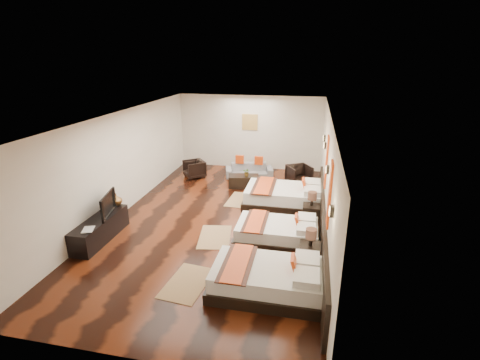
% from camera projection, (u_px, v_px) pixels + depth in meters
% --- Properties ---
extents(floor, '(5.50, 9.50, 0.01)m').
position_uv_depth(floor, '(219.00, 219.00, 9.51)').
color(floor, black).
rests_on(floor, ground).
extents(ceiling, '(5.50, 9.50, 0.01)m').
position_uv_depth(ceiling, '(216.00, 116.00, 8.56)').
color(ceiling, white).
rests_on(ceiling, floor).
extents(back_wall, '(5.50, 0.01, 2.80)m').
position_uv_depth(back_wall, '(250.00, 132.00, 13.41)').
color(back_wall, silver).
rests_on(back_wall, floor).
extents(left_wall, '(0.01, 9.50, 2.80)m').
position_uv_depth(left_wall, '(121.00, 164.00, 9.55)').
color(left_wall, silver).
rests_on(left_wall, floor).
extents(right_wall, '(0.01, 9.50, 2.80)m').
position_uv_depth(right_wall, '(327.00, 177.00, 8.51)').
color(right_wall, silver).
rests_on(right_wall, floor).
extents(headboard_panel, '(0.08, 6.60, 0.90)m').
position_uv_depth(headboard_panel, '(322.00, 227.00, 8.10)').
color(headboard_panel, black).
rests_on(headboard_panel, floor).
extents(bed_near, '(2.11, 1.32, 0.80)m').
position_uv_depth(bed_near, '(268.00, 278.00, 6.53)').
color(bed_near, black).
rests_on(bed_near, floor).
extents(bed_mid, '(1.96, 1.23, 0.75)m').
position_uv_depth(bed_mid, '(278.00, 232.00, 8.26)').
color(bed_mid, black).
rests_on(bed_mid, floor).
extents(bed_far, '(2.34, 1.47, 0.89)m').
position_uv_depth(bed_far, '(286.00, 196.00, 10.22)').
color(bed_far, black).
rests_on(bed_far, floor).
extents(nightstand_a, '(0.43, 0.43, 0.85)m').
position_uv_depth(nightstand_a, '(310.00, 253.00, 7.34)').
color(nightstand_a, black).
rests_on(nightstand_a, floor).
extents(nightstand_b, '(0.44, 0.44, 0.86)m').
position_uv_depth(nightstand_b, '(311.00, 212.00, 9.23)').
color(nightstand_b, black).
rests_on(nightstand_b, floor).
extents(jute_mat_near, '(0.88, 1.27, 0.01)m').
position_uv_depth(jute_mat_near, '(187.00, 283.00, 6.84)').
color(jute_mat_near, '#9B784F').
rests_on(jute_mat_near, floor).
extents(jute_mat_mid, '(0.93, 1.31, 0.01)m').
position_uv_depth(jute_mat_mid, '(215.00, 237.00, 8.56)').
color(jute_mat_mid, '#9B784F').
rests_on(jute_mat_mid, floor).
extents(jute_mat_far, '(0.82, 1.24, 0.01)m').
position_uv_depth(jute_mat_far, '(241.00, 200.00, 10.74)').
color(jute_mat_far, '#9B784F').
rests_on(jute_mat_far, floor).
extents(tv_console, '(0.50, 1.80, 0.55)m').
position_uv_depth(tv_console, '(100.00, 229.00, 8.38)').
color(tv_console, black).
rests_on(tv_console, floor).
extents(tv, '(0.34, 0.96, 0.55)m').
position_uv_depth(tv, '(104.00, 204.00, 8.39)').
color(tv, black).
rests_on(tv, tv_console).
extents(book, '(0.33, 0.38, 0.03)m').
position_uv_depth(book, '(83.00, 230.00, 7.71)').
color(book, black).
rests_on(book, tv_console).
extents(figurine, '(0.40, 0.40, 0.32)m').
position_uv_depth(figurine, '(116.00, 199.00, 8.98)').
color(figurine, brown).
rests_on(figurine, tv_console).
extents(sofa, '(1.79, 1.07, 0.49)m').
position_uv_depth(sofa, '(249.00, 170.00, 12.71)').
color(sofa, slate).
rests_on(sofa, floor).
extents(armchair_left, '(0.96, 0.96, 0.63)m').
position_uv_depth(armchair_left, '(194.00, 169.00, 12.64)').
color(armchair_left, black).
rests_on(armchair_left, floor).
extents(armchair_right, '(1.00, 1.00, 0.67)m').
position_uv_depth(armchair_right, '(299.00, 175.00, 11.95)').
color(armchair_right, black).
rests_on(armchair_right, floor).
extents(coffee_table, '(1.08, 0.68, 0.40)m').
position_uv_depth(coffee_table, '(244.00, 181.00, 11.76)').
color(coffee_table, black).
rests_on(coffee_table, floor).
extents(table_plant, '(0.30, 0.28, 0.28)m').
position_uv_depth(table_plant, '(247.00, 172.00, 11.59)').
color(table_plant, '#295C1E').
rests_on(table_plant, coffee_table).
extents(orange_panel_a, '(0.04, 0.40, 1.30)m').
position_uv_depth(orange_panel_a, '(330.00, 195.00, 6.66)').
color(orange_panel_a, '#D86014').
rests_on(orange_panel_a, right_wall).
extents(orange_panel_b, '(0.04, 0.40, 1.30)m').
position_uv_depth(orange_panel_b, '(327.00, 162.00, 8.69)').
color(orange_panel_b, '#D86014').
rests_on(orange_panel_b, right_wall).
extents(sconce_near, '(0.07, 0.12, 0.18)m').
position_uv_depth(sconce_near, '(331.00, 211.00, 5.60)').
color(sconce_near, black).
rests_on(sconce_near, right_wall).
extents(sconce_mid, '(0.07, 0.12, 0.18)m').
position_uv_depth(sconce_mid, '(327.00, 170.00, 7.63)').
color(sconce_mid, black).
rests_on(sconce_mid, right_wall).
extents(sconce_far, '(0.07, 0.12, 0.18)m').
position_uv_depth(sconce_far, '(325.00, 145.00, 9.66)').
color(sconce_far, black).
rests_on(sconce_far, right_wall).
extents(sconce_lounge, '(0.07, 0.12, 0.18)m').
position_uv_depth(sconce_lounge, '(324.00, 138.00, 10.49)').
color(sconce_lounge, black).
rests_on(sconce_lounge, right_wall).
extents(gold_artwork, '(0.60, 0.04, 0.60)m').
position_uv_depth(gold_artwork, '(250.00, 122.00, 13.26)').
color(gold_artwork, '#AD873F').
rests_on(gold_artwork, back_wall).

